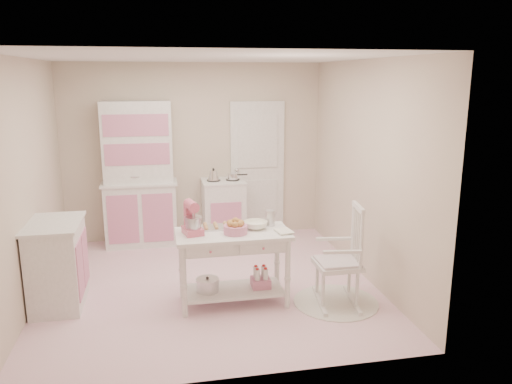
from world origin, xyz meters
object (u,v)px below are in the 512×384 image
Objects in this scene: hutch at (139,174)px; stand_mixer at (192,218)px; rocking_chair at (338,255)px; stove at (224,210)px; base_cabinet at (58,264)px; bread_basket at (235,229)px; work_table at (233,268)px.

stand_mixer is (0.60, -2.15, -0.07)m from hutch.
rocking_chair is at bearing -48.61° from hutch.
stove and base_cabinet have the same top height.
rocking_chair is 1.13m from bread_basket.
stove is 2.71× the size of stand_mixer.
stove is at bearing -2.39° from hutch.
bread_basket is (0.02, -0.05, 0.45)m from work_table.
stove is 2.24m from stand_mixer.
work_table is (1.84, -0.32, -0.06)m from base_cabinet.
rocking_chair is 1.59m from stand_mixer.
hutch is 1.33m from stove.
stove is 2.52m from rocking_chair.
base_cabinet is (-2.02, -1.80, 0.00)m from stove.
stand_mixer is (-1.51, 0.25, 0.42)m from rocking_chair.
stove reaches higher than work_table.
bread_basket is (0.44, -0.07, -0.12)m from stand_mixer.
work_table is at bearing -64.76° from hutch.
stand_mixer is 1.36× the size of bread_basket.
hutch is 2.46m from bread_basket.
work_table is (-1.09, 0.23, -0.15)m from rocking_chair.
hutch is 2.26× the size of stove.
bread_basket is at bearing -11.30° from base_cabinet.
base_cabinet reaches higher than work_table.
work_table is 3.53× the size of stand_mixer.
rocking_chair is 3.24× the size of stand_mixer.
stove is at bearing 85.89° from bread_basket.
stand_mixer is 0.46m from bread_basket.
stand_mixer is at bearing -105.83° from stove.
rocking_chair is at bearing -9.41° from bread_basket.
base_cabinet is 1.87m from work_table.
rocking_chair is 0.92× the size of work_table.
rocking_chair is at bearing -68.72° from stove.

